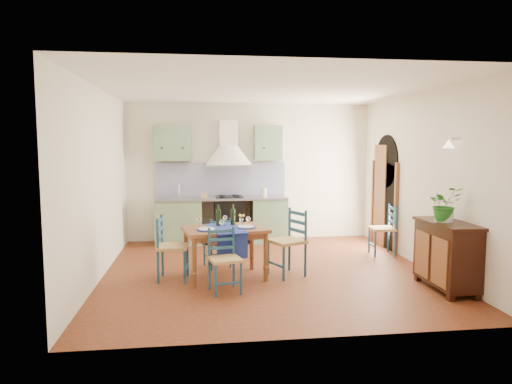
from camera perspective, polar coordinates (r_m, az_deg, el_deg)
floor at (r=7.22m, az=1.49°, el=-9.87°), size 5.00×5.00×0.00m
back_wall at (r=9.22m, az=-3.54°, el=0.23°), size 5.00×0.96×2.80m
right_wall at (r=8.01m, az=19.14°, el=1.10°), size 0.26×5.00×2.80m
left_wall at (r=7.04m, az=-19.03°, el=0.99°), size 0.04×5.00×2.80m
ceiling at (r=7.00m, az=1.56°, el=12.81°), size 5.00×5.00×0.01m
dining_table at (r=6.73m, az=-3.85°, el=-5.23°), size 1.31×1.03×1.07m
chair_near at (r=6.17m, az=-3.98°, el=-8.39°), size 0.48×0.48×0.86m
chair_far at (r=7.37m, az=-4.79°, el=-6.20°), size 0.48×0.48×0.81m
chair_left at (r=6.78m, az=-10.61°, el=-6.80°), size 0.47×0.47×0.94m
chair_right at (r=6.91m, az=4.10°, el=-6.19°), size 0.62×0.62×1.00m
chair_spare at (r=8.50m, az=15.71°, el=-4.48°), size 0.44×0.44×0.89m
sideboard at (r=6.73m, az=22.70°, el=-7.05°), size 0.50×1.05×0.94m
potted_plant at (r=6.63m, az=22.49°, el=-1.41°), size 0.46×0.40×0.47m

